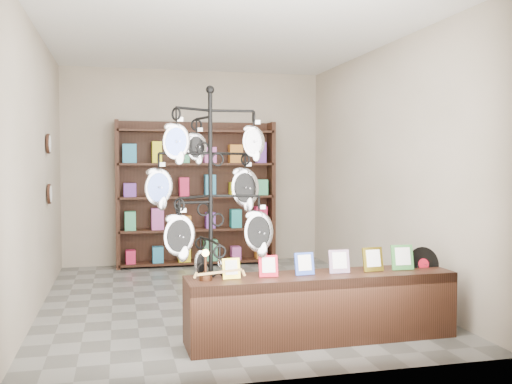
# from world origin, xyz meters

# --- Properties ---
(ground) EXTENTS (5.00, 5.00, 0.00)m
(ground) POSITION_xyz_m (0.00, 0.00, 0.00)
(ground) COLOR slate
(ground) RESTS_ON ground
(room_envelope) EXTENTS (5.00, 5.00, 5.00)m
(room_envelope) POSITION_xyz_m (0.00, 0.00, 1.85)
(room_envelope) COLOR #BAA996
(room_envelope) RESTS_ON ground
(display_tree) EXTENTS (1.15, 1.13, 2.23)m
(display_tree) POSITION_xyz_m (-0.40, -1.59, 1.29)
(display_tree) COLOR black
(display_tree) RESTS_ON ground
(front_shelf) EXTENTS (2.41, 0.53, 0.85)m
(front_shelf) POSITION_xyz_m (0.57, -1.68, 0.30)
(front_shelf) COLOR black
(front_shelf) RESTS_ON ground
(back_shelving) EXTENTS (2.42, 0.36, 2.20)m
(back_shelving) POSITION_xyz_m (0.00, 2.30, 1.03)
(back_shelving) COLOR black
(back_shelving) RESTS_ON ground
(wall_clocks) EXTENTS (0.03, 0.24, 0.84)m
(wall_clocks) POSITION_xyz_m (-1.97, 0.80, 1.50)
(wall_clocks) COLOR black
(wall_clocks) RESTS_ON ground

